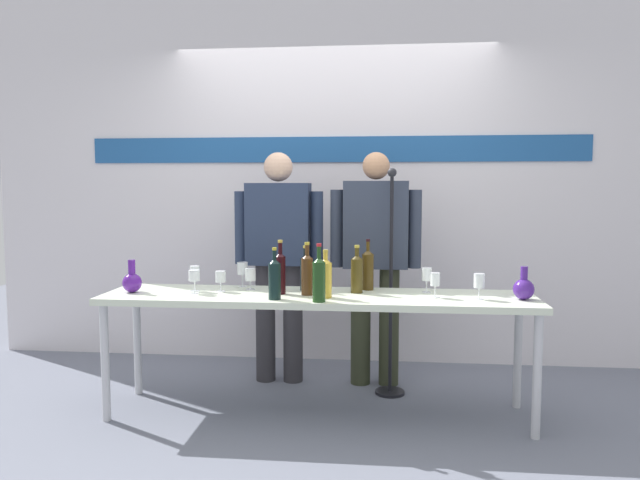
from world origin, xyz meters
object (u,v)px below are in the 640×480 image
(wine_glass_left_1, at_px, (221,277))
(wine_glass_left_4, at_px, (250,275))
(presenter_left, at_px, (279,251))
(wine_glass_left_0, at_px, (194,276))
(wine_bottle_4, at_px, (368,269))
(wine_bottle_2, at_px, (305,271))
(wine_bottle_5, at_px, (357,272))
(wine_glass_right_2, at_px, (479,281))
(wine_bottle_6, at_px, (325,277))
(wine_bottle_7, at_px, (319,278))
(display_table, at_px, (317,304))
(wine_bottle_1, at_px, (307,273))
(decanter_blue_right, at_px, (524,288))
(wine_glass_left_2, at_px, (242,269))
(wine_bottle_0, at_px, (275,278))
(wine_glass_left_3, at_px, (195,273))
(wine_glass_right_1, at_px, (427,275))
(microphone_stand, at_px, (391,320))
(presenter_right, at_px, (375,252))
(wine_bottle_3, at_px, (280,272))
(decanter_blue_left, at_px, (132,281))
(wine_glass_right_0, at_px, (435,280))

(wine_glass_left_1, distance_m, wine_glass_left_4, 0.19)
(presenter_left, height_order, wine_glass_left_0, presenter_left)
(wine_bottle_4, bearing_deg, wine_bottle_2, -170.46)
(wine_bottle_5, distance_m, wine_glass_right_2, 0.73)
(wine_bottle_6, relative_size, wine_bottle_7, 0.85)
(display_table, relative_size, wine_bottle_1, 8.16)
(wine_bottle_4, xyz_separation_m, wine_bottle_6, (-0.24, -0.30, -0.01))
(wine_bottle_4, distance_m, wine_glass_left_1, 0.93)
(decanter_blue_right, height_order, presenter_left, presenter_left)
(wine_bottle_1, xyz_separation_m, wine_bottle_5, (0.30, 0.11, -0.01))
(wine_bottle_4, bearing_deg, wine_glass_left_2, 177.71)
(wine_glass_left_1, relative_size, wine_glass_right_2, 0.85)
(wine_bottle_0, bearing_deg, display_table, 38.11)
(wine_glass_left_3, height_order, wine_glass_right_1, wine_glass_left_3)
(presenter_left, height_order, microphone_stand, presenter_left)
(presenter_right, xyz_separation_m, wine_bottle_6, (-0.29, -0.71, -0.07))
(decanter_blue_right, relative_size, microphone_stand, 0.13)
(wine_bottle_4, distance_m, wine_glass_right_2, 0.70)
(wine_bottle_3, xyz_separation_m, wine_glass_left_4, (-0.22, 0.13, -0.04))
(decanter_blue_right, distance_m, wine_bottle_1, 1.27)
(wine_bottle_4, relative_size, wine_glass_right_1, 2.09)
(display_table, relative_size, wine_bottle_6, 9.21)
(presenter_left, xyz_separation_m, wine_glass_left_1, (-0.27, -0.57, -0.11))
(display_table, xyz_separation_m, microphone_stand, (0.45, 0.41, -0.18))
(decanter_blue_left, bearing_deg, wine_glass_right_2, -0.42)
(wine_bottle_0, bearing_deg, wine_glass_left_4, 124.32)
(wine_bottle_5, height_order, wine_bottle_7, wine_bottle_7)
(wine_bottle_2, height_order, wine_bottle_3, wine_bottle_3)
(wine_glass_right_0, bearing_deg, wine_bottle_6, -173.84)
(wine_bottle_1, height_order, wine_glass_left_1, wine_bottle_1)
(display_table, distance_m, wine_glass_right_2, 0.97)
(presenter_left, distance_m, wine_bottle_4, 0.77)
(wine_bottle_5, xyz_separation_m, wine_glass_left_1, (-0.85, -0.04, -0.04))
(wine_bottle_5, bearing_deg, presenter_right, 78.38)
(wine_bottle_6, height_order, wine_glass_right_0, wine_bottle_6)
(wine_bottle_5, height_order, wine_glass_right_0, wine_bottle_5)
(wine_bottle_3, relative_size, wine_glass_right_2, 2.18)
(wine_glass_left_2, bearing_deg, wine_glass_right_0, -11.97)
(wine_bottle_2, height_order, wine_glass_left_3, wine_bottle_2)
(decanter_blue_right, relative_size, wine_bottle_3, 0.59)
(presenter_right, relative_size, wine_bottle_2, 5.75)
(wine_bottle_5, height_order, wine_bottle_6, wine_bottle_5)
(wine_glass_left_2, bearing_deg, wine_bottle_0, -55.21)
(decanter_blue_left, bearing_deg, microphone_stand, 15.81)
(wine_glass_right_0, bearing_deg, decanter_blue_right, -2.11)
(wine_bottle_3, distance_m, wine_glass_left_1, 0.39)
(decanter_blue_left, height_order, wine_glass_left_2, decanter_blue_left)
(wine_bottle_3, height_order, wine_bottle_4, wine_bottle_3)
(decanter_blue_left, distance_m, wine_bottle_0, 0.94)
(decanter_blue_left, xyz_separation_m, wine_bottle_6, (1.21, -0.05, 0.06))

